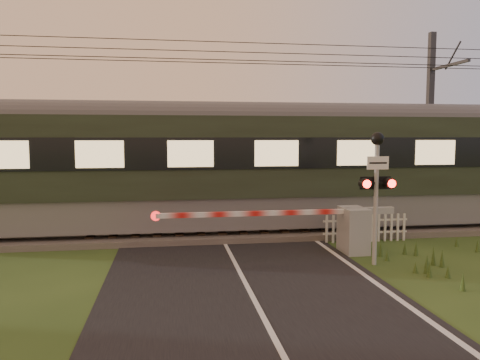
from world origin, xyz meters
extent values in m
plane|color=#273E18|center=(0.00, 0.00, 0.00)|extent=(160.00, 160.00, 0.00)
cube|color=black|center=(0.00, 0.00, 0.01)|extent=(6.00, 140.00, 0.02)
cube|color=#47423D|center=(0.00, 6.50, 0.06)|extent=(140.00, 3.40, 0.24)
cube|color=slate|center=(0.00, 5.78, 0.26)|extent=(140.00, 0.08, 0.14)
cube|color=slate|center=(0.00, 7.22, 0.26)|extent=(140.00, 0.08, 0.14)
cube|color=#2D2116|center=(0.00, 6.50, 0.19)|extent=(0.24, 2.20, 0.06)
cylinder|color=black|center=(0.00, 6.20, 5.50)|extent=(120.00, 0.02, 0.02)
cylinder|color=black|center=(0.00, 6.80, 5.50)|extent=(120.00, 0.02, 0.02)
cylinder|color=black|center=(0.00, 6.50, 6.10)|extent=(120.00, 0.02, 0.02)
cylinder|color=black|center=(0.00, 6.50, 5.80)|extent=(120.00, 0.02, 0.02)
cube|color=slate|center=(1.56, 6.50, 0.82)|extent=(19.65, 2.60, 0.97)
cube|color=black|center=(1.56, 6.50, 2.52)|extent=(20.47, 2.83, 2.44)
cylinder|color=#4C4C4F|center=(1.56, 6.50, 3.74)|extent=(20.47, 0.99, 0.99)
cube|color=#FFD893|center=(1.56, 5.04, 2.64)|extent=(17.60, 0.04, 0.76)
cube|color=gray|center=(3.34, 3.44, 0.61)|extent=(0.61, 0.94, 1.22)
cylinder|color=gray|center=(3.17, 3.44, 0.61)|extent=(0.13, 0.13, 1.22)
cube|color=gray|center=(3.95, 3.44, 1.13)|extent=(1.00, 0.18, 0.18)
cube|color=red|center=(0.62, 3.44, 1.13)|extent=(5.10, 0.12, 0.12)
cylinder|color=red|center=(-1.93, 3.44, 1.13)|extent=(0.24, 0.04, 0.24)
cylinder|color=gray|center=(3.37, 2.20, 1.47)|extent=(0.11, 0.11, 2.95)
cube|color=white|center=(3.37, 2.14, 2.50)|extent=(0.54, 0.03, 0.31)
sphere|color=black|center=(3.37, 2.20, 3.08)|extent=(0.31, 0.31, 0.31)
cube|color=black|center=(3.37, 2.20, 2.01)|extent=(0.74, 0.06, 0.06)
cylinder|color=#FF140C|center=(3.06, 2.02, 2.01)|extent=(0.20, 0.02, 0.20)
cylinder|color=#FF140C|center=(3.69, 2.02, 2.01)|extent=(0.20, 0.02, 0.20)
cube|color=black|center=(3.37, 2.25, 2.01)|extent=(0.79, 0.02, 0.31)
cube|color=silver|center=(4.20, 4.63, 0.28)|extent=(2.64, 0.04, 0.06)
cube|color=silver|center=(4.20, 4.63, 0.65)|extent=(2.64, 0.04, 0.06)
cube|color=#2D2D30|center=(8.59, 8.80, 3.58)|extent=(0.23, 0.23, 7.17)
cube|color=#2D2D30|center=(8.59, 7.65, 5.73)|extent=(0.10, 2.40, 0.10)
camera|label=1|loc=(-1.57, -8.42, 3.13)|focal=35.00mm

